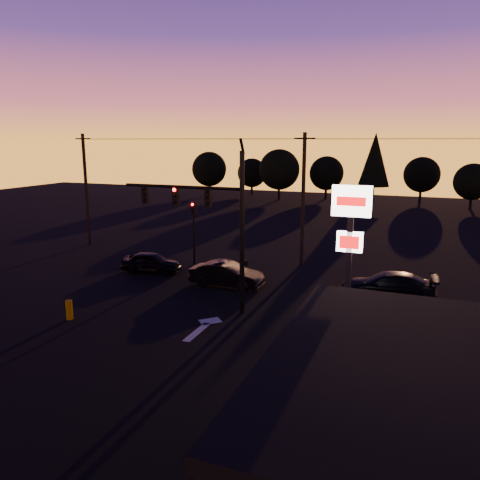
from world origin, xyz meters
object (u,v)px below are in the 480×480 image
at_px(pylon_sign, 350,234).
at_px(car_mid, 227,274).
at_px(bollard, 69,310).
at_px(car_left, 151,262).
at_px(secondary_signal, 194,224).
at_px(traffic_signal_mast, 212,214).
at_px(car_right, 387,286).

relative_size(pylon_sign, car_mid, 1.55).
xyz_separation_m(bollard, car_left, (-0.77, 8.54, 0.20)).
relative_size(secondary_signal, car_mid, 0.99).
bearing_deg(traffic_signal_mast, car_left, 144.68).
xyz_separation_m(traffic_signal_mast, car_mid, (-0.85, 3.77, -4.22)).
distance_m(traffic_signal_mast, pylon_sign, 7.52).
bearing_deg(car_mid, car_left, 80.47).
height_order(secondary_signal, pylon_sign, pylon_sign).
xyz_separation_m(traffic_signal_mast, car_left, (-6.60, 4.68, -4.27)).
xyz_separation_m(secondary_signal, car_mid, (4.05, -3.72, -2.14)).
bearing_deg(car_mid, bollard, 146.30).
xyz_separation_m(car_mid, car_right, (9.00, 1.11, 0.02)).
bearing_deg(pylon_sign, car_right, 81.92).
distance_m(traffic_signal_mast, car_left, 9.15).
xyz_separation_m(pylon_sign, car_left, (-13.70, 7.17, -4.25)).
bearing_deg(pylon_sign, bollard, -173.96).
distance_m(traffic_signal_mast, bollard, 8.30).
height_order(bollard, car_right, car_right).
bearing_deg(car_left, traffic_signal_mast, -133.70).
height_order(bollard, car_mid, car_mid).
height_order(pylon_sign, bollard, pylon_sign).
distance_m(bollard, car_left, 8.58).
height_order(secondary_signal, bollard, secondary_signal).
distance_m(traffic_signal_mast, secondary_signal, 9.19).
distance_m(pylon_sign, car_mid, 10.96).
bearing_deg(secondary_signal, car_left, -121.13).
bearing_deg(bollard, car_left, 95.13).
bearing_deg(pylon_sign, traffic_signal_mast, 160.64).
bearing_deg(car_right, traffic_signal_mast, -64.15).
xyz_separation_m(bollard, car_right, (13.98, 8.75, 0.27)).
xyz_separation_m(traffic_signal_mast, bollard, (-5.83, -3.86, -4.46)).
distance_m(secondary_signal, bollard, 11.64).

